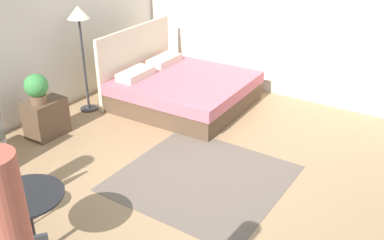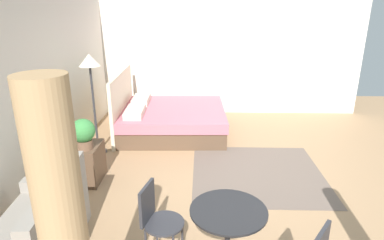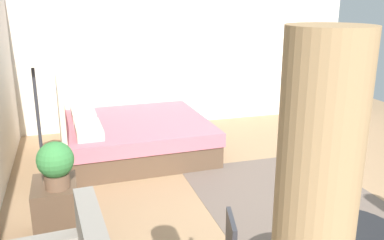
{
  "view_description": "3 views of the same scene",
  "coord_description": "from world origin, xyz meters",
  "px_view_note": "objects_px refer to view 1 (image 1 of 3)",
  "views": [
    {
      "loc": [
        -3.68,
        -2.56,
        3.01
      ],
      "look_at": [
        0.39,
        0.12,
        0.58
      ],
      "focal_mm": 40.82,
      "sensor_mm": 36.0,
      "label": 1
    },
    {
      "loc": [
        -4.31,
        0.64,
        2.39
      ],
      "look_at": [
        -0.03,
        0.77,
        0.89
      ],
      "focal_mm": 30.71,
      "sensor_mm": 36.0,
      "label": 2
    },
    {
      "loc": [
        -3.88,
        2.06,
        2.17
      ],
      "look_at": [
        0.64,
        0.69,
        0.78
      ],
      "focal_mm": 39.32,
      "sensor_mm": 36.0,
      "label": 3
    }
  ],
  "objects_px": {
    "balcony_table": "(29,215)",
    "cafe_chair_near_window": "(0,182)",
    "potted_plant": "(36,88)",
    "floor_lamp": "(79,24)",
    "bed": "(181,88)",
    "nightstand": "(46,118)"
  },
  "relations": [
    {
      "from": "nightstand",
      "to": "balcony_table",
      "type": "xyz_separation_m",
      "value": [
        -1.71,
        -1.86,
        0.23
      ]
    },
    {
      "from": "floor_lamp",
      "to": "balcony_table",
      "type": "relative_size",
      "value": 2.36
    },
    {
      "from": "nightstand",
      "to": "floor_lamp",
      "type": "bearing_deg",
      "value": 8.48
    },
    {
      "from": "bed",
      "to": "cafe_chair_near_window",
      "type": "relative_size",
      "value": 2.5
    },
    {
      "from": "balcony_table",
      "to": "potted_plant",
      "type": "bearing_deg",
      "value": 48.66
    },
    {
      "from": "bed",
      "to": "nightstand",
      "type": "distance_m",
      "value": 2.18
    },
    {
      "from": "nightstand",
      "to": "floor_lamp",
      "type": "relative_size",
      "value": 0.32
    },
    {
      "from": "potted_plant",
      "to": "floor_lamp",
      "type": "relative_size",
      "value": 0.25
    },
    {
      "from": "bed",
      "to": "nightstand",
      "type": "bearing_deg",
      "value": 153.14
    },
    {
      "from": "bed",
      "to": "cafe_chair_near_window",
      "type": "xyz_separation_m",
      "value": [
        -3.49,
        -0.22,
        0.23
      ]
    },
    {
      "from": "potted_plant",
      "to": "nightstand",
      "type": "bearing_deg",
      "value": 20.14
    },
    {
      "from": "bed",
      "to": "potted_plant",
      "type": "distance_m",
      "value": 2.31
    },
    {
      "from": "floor_lamp",
      "to": "balcony_table",
      "type": "distance_m",
      "value": 3.45
    },
    {
      "from": "potted_plant",
      "to": "cafe_chair_near_window",
      "type": "relative_size",
      "value": 0.52
    },
    {
      "from": "bed",
      "to": "floor_lamp",
      "type": "xyz_separation_m",
      "value": [
        -1.0,
        1.13,
        1.13
      ]
    },
    {
      "from": "nightstand",
      "to": "potted_plant",
      "type": "bearing_deg",
      "value": -159.86
    },
    {
      "from": "potted_plant",
      "to": "cafe_chair_near_window",
      "type": "distance_m",
      "value": 1.87
    },
    {
      "from": "bed",
      "to": "balcony_table",
      "type": "relative_size",
      "value": 2.91
    },
    {
      "from": "potted_plant",
      "to": "balcony_table",
      "type": "distance_m",
      "value": 2.45
    },
    {
      "from": "nightstand",
      "to": "floor_lamp",
      "type": "height_order",
      "value": "floor_lamp"
    },
    {
      "from": "potted_plant",
      "to": "floor_lamp",
      "type": "distance_m",
      "value": 1.24
    },
    {
      "from": "balcony_table",
      "to": "cafe_chair_near_window",
      "type": "bearing_deg",
      "value": 75.95
    }
  ]
}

